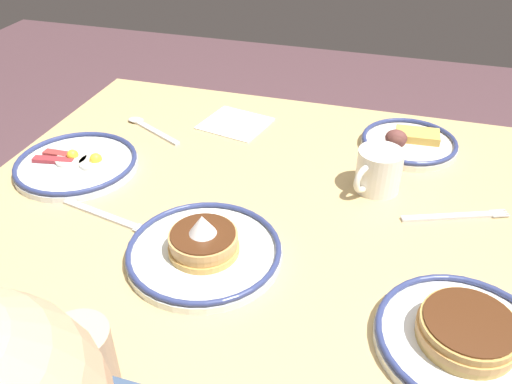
{
  "coord_description": "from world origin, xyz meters",
  "views": [
    {
      "loc": [
        -0.21,
        0.81,
        1.35
      ],
      "look_at": [
        0.02,
        0.02,
        0.78
      ],
      "focal_mm": 37.18,
      "sensor_mm": 36.0,
      "label": 1
    }
  ],
  "objects_px": {
    "plate_center_pancakes": "(204,249)",
    "plate_far_companion": "(78,163)",
    "paper_napkin": "(235,124)",
    "plate_far_side": "(465,337)",
    "coffee_mug": "(378,170)",
    "tea_spoon": "(147,127)",
    "plate_near_main": "(408,142)",
    "fork_far": "(456,216)",
    "fork_near": "(107,216)"
  },
  "relations": [
    {
      "from": "plate_center_pancakes",
      "to": "plate_far_side",
      "type": "distance_m",
      "value": 0.42
    },
    {
      "from": "plate_far_side",
      "to": "fork_near",
      "type": "distance_m",
      "value": 0.64
    },
    {
      "from": "plate_near_main",
      "to": "fork_far",
      "type": "xyz_separation_m",
      "value": [
        -0.1,
        0.24,
        -0.01
      ]
    },
    {
      "from": "plate_far_side",
      "to": "fork_near",
      "type": "xyz_separation_m",
      "value": [
        0.63,
        -0.12,
        -0.02
      ]
    },
    {
      "from": "plate_near_main",
      "to": "coffee_mug",
      "type": "height_order",
      "value": "coffee_mug"
    },
    {
      "from": "plate_far_companion",
      "to": "tea_spoon",
      "type": "xyz_separation_m",
      "value": [
        -0.06,
        -0.21,
        -0.01
      ]
    },
    {
      "from": "plate_near_main",
      "to": "coffee_mug",
      "type": "relative_size",
      "value": 1.92
    },
    {
      "from": "tea_spoon",
      "to": "plate_near_main",
      "type": "bearing_deg",
      "value": -172.37
    },
    {
      "from": "plate_far_side",
      "to": "paper_napkin",
      "type": "distance_m",
      "value": 0.76
    },
    {
      "from": "plate_center_pancakes",
      "to": "plate_far_companion",
      "type": "xyz_separation_m",
      "value": [
        0.36,
        -0.19,
        -0.01
      ]
    },
    {
      "from": "plate_far_companion",
      "to": "paper_napkin",
      "type": "relative_size",
      "value": 1.72
    },
    {
      "from": "fork_near",
      "to": "tea_spoon",
      "type": "xyz_separation_m",
      "value": [
        0.09,
        -0.35,
        0.0
      ]
    },
    {
      "from": "plate_near_main",
      "to": "fork_near",
      "type": "relative_size",
      "value": 1.06
    },
    {
      "from": "fork_near",
      "to": "plate_far_companion",
      "type": "bearing_deg",
      "value": -43.53
    },
    {
      "from": "plate_center_pancakes",
      "to": "fork_near",
      "type": "height_order",
      "value": "plate_center_pancakes"
    },
    {
      "from": "plate_near_main",
      "to": "plate_far_companion",
      "type": "relative_size",
      "value": 0.84
    },
    {
      "from": "coffee_mug",
      "to": "fork_near",
      "type": "relative_size",
      "value": 0.55
    },
    {
      "from": "plate_far_companion",
      "to": "plate_far_side",
      "type": "height_order",
      "value": "plate_far_side"
    },
    {
      "from": "plate_far_side",
      "to": "coffee_mug",
      "type": "xyz_separation_m",
      "value": [
        0.16,
        -0.36,
        0.03
      ]
    },
    {
      "from": "plate_far_side",
      "to": "plate_near_main",
      "type": "bearing_deg",
      "value": -78.99
    },
    {
      "from": "fork_near",
      "to": "plate_center_pancakes",
      "type": "bearing_deg",
      "value": 166.68
    },
    {
      "from": "coffee_mug",
      "to": "fork_far",
      "type": "height_order",
      "value": "coffee_mug"
    },
    {
      "from": "paper_napkin",
      "to": "plate_center_pancakes",
      "type": "bearing_deg",
      "value": 102.31
    },
    {
      "from": "plate_center_pancakes",
      "to": "paper_napkin",
      "type": "bearing_deg",
      "value": -77.69
    },
    {
      "from": "plate_near_main",
      "to": "tea_spoon",
      "type": "height_order",
      "value": "plate_near_main"
    },
    {
      "from": "plate_far_side",
      "to": "plate_far_companion",
      "type": "bearing_deg",
      "value": -18.66
    },
    {
      "from": "plate_far_companion",
      "to": "plate_far_side",
      "type": "bearing_deg",
      "value": 161.34
    },
    {
      "from": "plate_center_pancakes",
      "to": "fork_near",
      "type": "xyz_separation_m",
      "value": [
        0.22,
        -0.05,
        -0.02
      ]
    },
    {
      "from": "coffee_mug",
      "to": "fork_far",
      "type": "bearing_deg",
      "value": 160.6
    },
    {
      "from": "paper_napkin",
      "to": "plate_far_side",
      "type": "bearing_deg",
      "value": 133.37
    },
    {
      "from": "fork_near",
      "to": "plate_far_side",
      "type": "bearing_deg",
      "value": 168.99
    },
    {
      "from": "plate_far_companion",
      "to": "paper_napkin",
      "type": "distance_m",
      "value": 0.39
    },
    {
      "from": "plate_far_side",
      "to": "fork_far",
      "type": "bearing_deg",
      "value": -88.96
    },
    {
      "from": "plate_near_main",
      "to": "plate_far_companion",
      "type": "distance_m",
      "value": 0.73
    },
    {
      "from": "plate_far_side",
      "to": "paper_napkin",
      "type": "relative_size",
      "value": 1.67
    },
    {
      "from": "plate_far_side",
      "to": "fork_far",
      "type": "relative_size",
      "value": 1.27
    },
    {
      "from": "plate_near_main",
      "to": "fork_far",
      "type": "distance_m",
      "value": 0.26
    },
    {
      "from": "fork_far",
      "to": "paper_napkin",
      "type": "bearing_deg",
      "value": -25.11
    },
    {
      "from": "paper_napkin",
      "to": "fork_far",
      "type": "xyz_separation_m",
      "value": [
        -0.52,
        0.24,
        0.0
      ]
    },
    {
      "from": "plate_center_pancakes",
      "to": "tea_spoon",
      "type": "height_order",
      "value": "plate_center_pancakes"
    },
    {
      "from": "plate_far_companion",
      "to": "paper_napkin",
      "type": "height_order",
      "value": "plate_far_companion"
    },
    {
      "from": "plate_far_companion",
      "to": "paper_napkin",
      "type": "bearing_deg",
      "value": -131.88
    },
    {
      "from": "plate_center_pancakes",
      "to": "fork_far",
      "type": "bearing_deg",
      "value": -149.91
    },
    {
      "from": "plate_center_pancakes",
      "to": "plate_far_companion",
      "type": "bearing_deg",
      "value": -27.79
    },
    {
      "from": "plate_far_side",
      "to": "fork_near",
      "type": "height_order",
      "value": "plate_far_side"
    },
    {
      "from": "coffee_mug",
      "to": "plate_far_side",
      "type": "bearing_deg",
      "value": 113.7
    },
    {
      "from": "plate_far_companion",
      "to": "paper_napkin",
      "type": "xyz_separation_m",
      "value": [
        -0.26,
        -0.29,
        -0.01
      ]
    },
    {
      "from": "coffee_mug",
      "to": "tea_spoon",
      "type": "relative_size",
      "value": 0.66
    },
    {
      "from": "plate_center_pancakes",
      "to": "fork_far",
      "type": "relative_size",
      "value": 1.35
    },
    {
      "from": "plate_center_pancakes",
      "to": "fork_near",
      "type": "distance_m",
      "value": 0.22
    }
  ]
}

